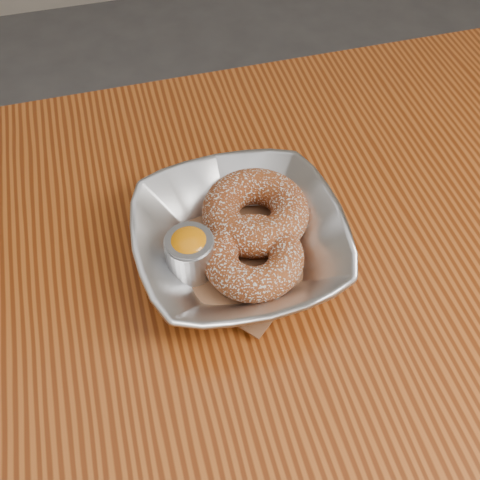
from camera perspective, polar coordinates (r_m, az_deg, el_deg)
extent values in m
cube|color=brown|center=(0.58, 6.33, -8.15)|extent=(1.20, 0.80, 0.04)
imported|color=silver|center=(0.57, 0.00, -0.23)|extent=(0.21, 0.21, 0.05)
cube|color=brown|center=(0.59, 0.00, -1.25)|extent=(0.20, 0.20, 0.00)
torus|color=brown|center=(0.59, 1.57, 2.87)|extent=(0.15, 0.15, 0.04)
torus|color=brown|center=(0.56, 1.36, -1.75)|extent=(0.12, 0.12, 0.04)
cylinder|color=silver|center=(0.56, -5.06, -1.54)|extent=(0.05, 0.05, 0.05)
cylinder|color=gray|center=(0.56, -5.09, -1.30)|extent=(0.05, 0.05, 0.04)
ellipsoid|color=orange|center=(0.54, -5.19, -0.46)|extent=(0.04, 0.04, 0.03)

